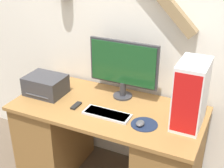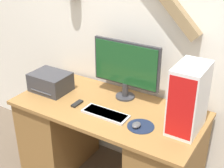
{
  "view_description": "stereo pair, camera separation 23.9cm",
  "coord_description": "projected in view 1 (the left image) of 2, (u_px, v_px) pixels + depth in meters",
  "views": [
    {
      "loc": [
        0.96,
        -1.58,
        2.04
      ],
      "look_at": [
        0.04,
        0.36,
        0.99
      ],
      "focal_mm": 50.0,
      "sensor_mm": 36.0,
      "label": 1
    },
    {
      "loc": [
        1.17,
        -1.46,
        2.04
      ],
      "look_at": [
        0.04,
        0.36,
        0.99
      ],
      "focal_mm": 50.0,
      "sensor_mm": 36.0,
      "label": 2
    }
  ],
  "objects": [
    {
      "name": "wall_back",
      "position": [
        130.0,
        22.0,
        2.58
      ],
      "size": [
        6.4,
        0.17,
        2.84
      ],
      "color": "white",
      "rests_on": "ground_plane"
    },
    {
      "name": "desk",
      "position": [
        108.0,
        145.0,
        2.67
      ],
      "size": [
        1.54,
        0.73,
        0.77
      ],
      "color": "olive",
      "rests_on": "ground_plane"
    },
    {
      "name": "monitor",
      "position": [
        123.0,
        66.0,
        2.53
      ],
      "size": [
        0.59,
        0.16,
        0.49
      ],
      "color": "#333338",
      "rests_on": "desk"
    },
    {
      "name": "keyboard",
      "position": [
        107.0,
        114.0,
        2.39
      ],
      "size": [
        0.37,
        0.14,
        0.02
      ],
      "color": "silver",
      "rests_on": "desk"
    },
    {
      "name": "mousepad",
      "position": [
        144.0,
        124.0,
        2.27
      ],
      "size": [
        0.2,
        0.2,
        0.0
      ],
      "color": "#19233D",
      "rests_on": "desk"
    },
    {
      "name": "mouse",
      "position": [
        140.0,
        123.0,
        2.25
      ],
      "size": [
        0.06,
        0.08,
        0.03
      ],
      "color": "#4C4C51",
      "rests_on": "mousepad"
    },
    {
      "name": "computer_tower",
      "position": [
        191.0,
        95.0,
        2.17
      ],
      "size": [
        0.2,
        0.32,
        0.49
      ],
      "color": "white",
      "rests_on": "desk"
    },
    {
      "name": "printer",
      "position": [
        46.0,
        85.0,
        2.67
      ],
      "size": [
        0.33,
        0.26,
        0.16
      ],
      "color": "#38383D",
      "rests_on": "desk"
    },
    {
      "name": "remote_control",
      "position": [
        76.0,
        106.0,
        2.51
      ],
      "size": [
        0.04,
        0.12,
        0.02
      ],
      "color": "black",
      "rests_on": "desk"
    }
  ]
}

